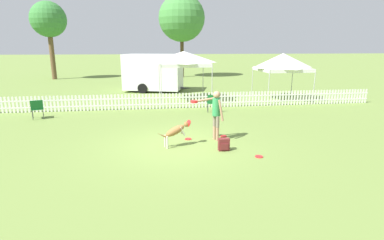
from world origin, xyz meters
TOP-DOWN VIEW (x-y plane):
  - ground_plane at (0.00, 0.00)m, footprint 240.00×240.00m
  - handler_person at (1.34, 0.37)m, footprint 1.11×0.44m
  - leaping_dog at (-0.06, -0.09)m, footprint 1.16×0.52m
  - frisbee_near_handler at (1.75, 0.75)m, footprint 0.23×0.23m
  - frisbee_near_dog at (2.29, -1.43)m, footprint 0.23×0.23m
  - frisbee_midfield at (0.43, 0.60)m, footprint 0.23×0.23m
  - backpack_on_grass at (1.39, -0.71)m, footprint 0.34×0.23m
  - picket_fence at (0.00, 6.10)m, footprint 23.22×0.04m
  - folding_chair_blue_left at (2.16, 4.83)m, footprint 0.48×0.50m
  - folding_chair_center at (-5.87, 4.57)m, footprint 0.65×0.66m
  - canopy_tent_main at (1.19, 8.35)m, footprint 2.88×2.88m
  - canopy_tent_secondary at (7.10, 7.82)m, footprint 2.77×2.77m
  - equipment_trailer at (-0.53, 12.60)m, footprint 4.95×3.33m
  - tree_left_grove at (2.68, 22.70)m, footprint 4.75×4.75m
  - tree_right_grove at (-10.20, 22.27)m, footprint 3.35×3.35m

SIDE VIEW (x-z plane):
  - ground_plane at x=0.00m, z-range 0.00..0.00m
  - frisbee_near_handler at x=1.75m, z-range 0.00..0.02m
  - frisbee_near_dog at x=2.29m, z-range 0.00..0.02m
  - frisbee_midfield at x=0.43m, z-range 0.00..0.02m
  - backpack_on_grass at x=1.39m, z-range 0.00..0.39m
  - picket_fence at x=0.00m, z-range 0.00..0.81m
  - folding_chair_center at x=-5.87m, z-range 0.09..0.97m
  - leaping_dog at x=-0.06m, z-range 0.11..0.95m
  - folding_chair_blue_left at x=2.16m, z-range 0.09..0.99m
  - handler_person at x=1.34m, z-range 0.23..1.95m
  - equipment_trailer at x=-0.53m, z-range 0.07..2.72m
  - canopy_tent_secondary at x=7.10m, z-range 0.87..3.66m
  - canopy_tent_main at x=1.19m, z-range 1.03..3.95m
  - tree_right_grove at x=-10.20m, z-range 1.93..9.31m
  - tree_left_grove at x=2.68m, z-range 1.79..10.18m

